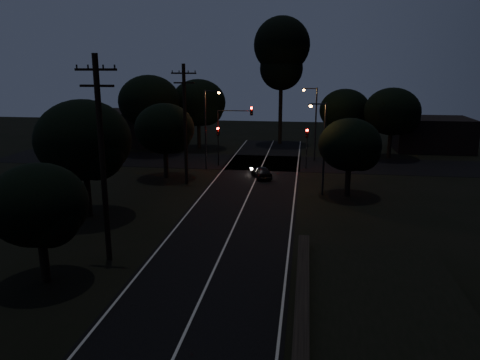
% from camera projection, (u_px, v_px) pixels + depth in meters
% --- Properties ---
extents(road_surface, '(60.00, 70.00, 0.03)m').
position_uv_depth(road_surface, '(252.00, 188.00, 40.46)').
color(road_surface, black).
rests_on(road_surface, ground).
extents(utility_pole_mid, '(2.20, 0.30, 11.00)m').
position_uv_depth(utility_pole_mid, '(102.00, 157.00, 24.42)').
color(utility_pole_mid, black).
rests_on(utility_pole_mid, ground).
extents(utility_pole_far, '(2.20, 0.30, 10.50)m').
position_uv_depth(utility_pole_far, '(185.00, 123.00, 40.81)').
color(utility_pole_far, black).
rests_on(utility_pole_far, ground).
extents(tree_left_b, '(4.69, 4.69, 5.96)m').
position_uv_depth(tree_left_b, '(40.00, 207.00, 22.15)').
color(tree_left_b, black).
rests_on(tree_left_b, ground).
extents(tree_left_c, '(6.49, 6.49, 8.19)m').
position_uv_depth(tree_left_c, '(86.00, 142.00, 31.71)').
color(tree_left_c, black).
rests_on(tree_left_c, ground).
extents(tree_left_d, '(5.52, 5.52, 7.00)m').
position_uv_depth(tree_left_d, '(166.00, 130.00, 43.17)').
color(tree_left_d, black).
rests_on(tree_left_d, ground).
extents(tree_far_nw, '(6.84, 6.84, 8.67)m').
position_uv_depth(tree_far_nw, '(200.00, 104.00, 58.32)').
color(tree_far_nw, black).
rests_on(tree_far_nw, ground).
extents(tree_far_w, '(7.25, 7.25, 9.25)m').
position_uv_depth(tree_far_w, '(151.00, 103.00, 55.06)').
color(tree_far_w, black).
rests_on(tree_far_w, ground).
extents(tree_far_ne, '(6.02, 6.02, 7.61)m').
position_uv_depth(tree_far_ne, '(347.00, 112.00, 56.03)').
color(tree_far_ne, black).
rests_on(tree_far_ne, ground).
extents(tree_far_e, '(6.25, 6.25, 7.93)m').
position_uv_depth(tree_far_e, '(394.00, 113.00, 52.40)').
color(tree_far_e, black).
rests_on(tree_far_e, ground).
extents(tree_right_a, '(4.98, 4.98, 6.34)m').
position_uv_depth(tree_right_a, '(352.00, 146.00, 37.17)').
color(tree_right_a, black).
rests_on(tree_right_a, ground).
extents(tall_pine, '(7.25, 7.25, 16.48)m').
position_uv_depth(tall_pine, '(282.00, 53.00, 60.39)').
color(tall_pine, black).
rests_on(tall_pine, ground).
extents(building_left, '(10.00, 8.00, 4.40)m').
position_uv_depth(building_left, '(122.00, 127.00, 62.74)').
color(building_left, black).
rests_on(building_left, ground).
extents(building_right, '(9.00, 7.00, 4.00)m').
position_uv_depth(building_right, '(432.00, 134.00, 58.25)').
color(building_right, black).
rests_on(building_right, ground).
extents(signal_left, '(0.28, 0.35, 4.10)m').
position_uv_depth(signal_left, '(218.00, 139.00, 48.93)').
color(signal_left, black).
rests_on(signal_left, ground).
extents(signal_right, '(0.28, 0.35, 4.10)m').
position_uv_depth(signal_right, '(307.00, 141.00, 47.66)').
color(signal_right, black).
rests_on(signal_right, ground).
extents(signal_mast, '(3.70, 0.35, 6.25)m').
position_uv_depth(signal_mast, '(234.00, 125.00, 48.34)').
color(signal_mast, black).
rests_on(signal_mast, ground).
extents(streetlight_a, '(1.66, 0.26, 8.00)m').
position_uv_depth(streetlight_a, '(207.00, 124.00, 46.68)').
color(streetlight_a, black).
rests_on(streetlight_a, ground).
extents(streetlight_b, '(1.66, 0.26, 8.00)m').
position_uv_depth(streetlight_b, '(314.00, 119.00, 50.99)').
color(streetlight_b, black).
rests_on(streetlight_b, ground).
extents(streetlight_c, '(1.46, 0.26, 7.50)m').
position_uv_depth(streetlight_c, '(322.00, 142.00, 37.53)').
color(streetlight_c, black).
rests_on(streetlight_c, ground).
extents(car, '(2.46, 3.64, 1.15)m').
position_uv_depth(car, '(262.00, 172.00, 43.98)').
color(car, black).
rests_on(car, ground).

